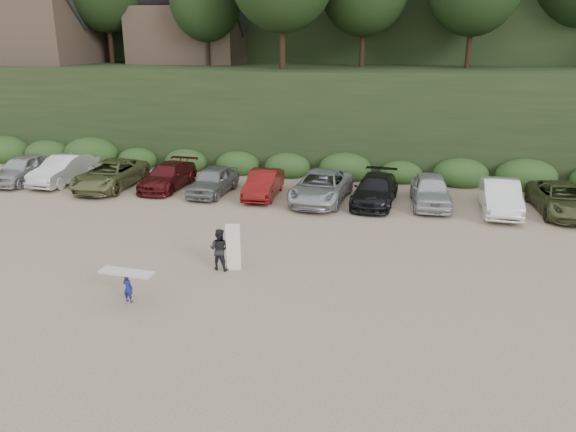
# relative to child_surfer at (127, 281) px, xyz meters

# --- Properties ---
(ground) EXTENTS (120.00, 120.00, 0.00)m
(ground) POSITION_rel_child_surfer_xyz_m (3.87, 2.83, -0.72)
(ground) COLOR tan
(ground) RESTS_ON ground
(parked_cars) EXTENTS (36.10, 5.81, 1.57)m
(parked_cars) POSITION_rel_child_surfer_xyz_m (3.78, 12.73, 0.01)
(parked_cars) COLOR #ADACB1
(parked_cars) RESTS_ON ground
(child_surfer) EXTENTS (1.79, 0.60, 1.06)m
(child_surfer) POSITION_rel_child_surfer_xyz_m (0.00, 0.00, 0.00)
(child_surfer) COLOR navy
(child_surfer) RESTS_ON ground
(adult_surfer) EXTENTS (1.24, 0.67, 1.82)m
(adult_surfer) POSITION_rel_child_surfer_xyz_m (2.03, 3.12, 0.06)
(adult_surfer) COLOR black
(adult_surfer) RESTS_ON ground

